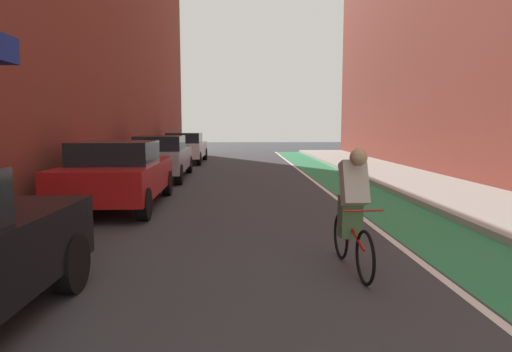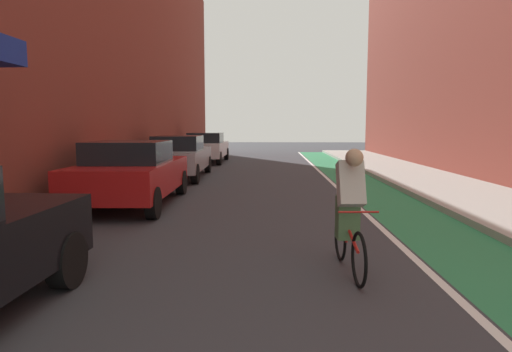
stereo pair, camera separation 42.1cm
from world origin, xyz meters
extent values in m
plane|color=#38383D|center=(0.00, 13.69, 0.00)|extent=(77.85, 77.85, 0.00)
cube|color=#2D8451|center=(3.25, 15.69, 0.00)|extent=(1.60, 35.38, 0.00)
cube|color=white|center=(2.35, 15.69, 0.00)|extent=(0.12, 35.38, 0.00)
cube|color=#A8A59E|center=(5.57, 15.69, 0.07)|extent=(3.04, 35.38, 0.14)
cube|color=brown|center=(-5.85, 15.69, 5.24)|extent=(3.00, 35.38, 10.47)
cylinder|color=black|center=(-2.08, 6.52, 0.33)|extent=(0.23, 0.66, 0.66)
cube|color=red|center=(-3.00, 11.95, 0.68)|extent=(2.03, 4.41, 0.70)
cube|color=black|center=(-2.99, 11.73, 1.26)|extent=(1.73, 1.87, 0.55)
cylinder|color=black|center=(-3.92, 13.55, 0.33)|extent=(0.24, 0.67, 0.66)
cylinder|color=black|center=(-2.16, 13.60, 0.33)|extent=(0.24, 0.67, 0.66)
cylinder|color=black|center=(-3.84, 10.30, 0.33)|extent=(0.24, 0.67, 0.66)
cylinder|color=black|center=(-2.08, 10.34, 0.33)|extent=(0.24, 0.67, 0.66)
cube|color=#9EA0A8|center=(-3.00, 17.55, 0.68)|extent=(1.90, 4.74, 0.70)
cube|color=black|center=(-2.99, 17.31, 1.26)|extent=(1.62, 2.01, 0.55)
cylinder|color=black|center=(-3.86, 19.32, 0.33)|extent=(0.24, 0.67, 0.66)
cylinder|color=black|center=(-2.23, 19.37, 0.33)|extent=(0.24, 0.67, 0.66)
cylinder|color=black|center=(-3.77, 15.73, 0.33)|extent=(0.24, 0.67, 0.66)
cylinder|color=black|center=(-2.14, 15.77, 0.33)|extent=(0.24, 0.67, 0.66)
cube|color=silver|center=(-3.00, 24.38, 0.68)|extent=(1.89, 4.56, 0.70)
cube|color=black|center=(-3.00, 24.15, 1.26)|extent=(1.65, 1.92, 0.55)
cylinder|color=black|center=(-3.85, 26.11, 0.33)|extent=(0.22, 0.66, 0.66)
cylinder|color=black|center=(-2.14, 26.11, 0.33)|extent=(0.22, 0.66, 0.66)
cylinder|color=black|center=(-3.86, 22.66, 0.33)|extent=(0.22, 0.66, 0.66)
cylinder|color=black|center=(-2.15, 22.65, 0.33)|extent=(0.22, 0.66, 0.66)
torus|color=black|center=(1.32, 6.65, 0.33)|extent=(0.07, 0.66, 0.66)
torus|color=black|center=(1.27, 7.70, 0.33)|extent=(0.07, 0.66, 0.66)
cylinder|color=red|center=(1.30, 7.17, 0.55)|extent=(0.09, 0.96, 0.33)
cylinder|color=red|center=(1.29, 7.36, 0.63)|extent=(0.04, 0.12, 0.55)
cylinder|color=red|center=(1.32, 6.73, 0.88)|extent=(0.48, 0.05, 0.02)
cube|color=#4C7247|center=(1.29, 7.28, 0.70)|extent=(0.29, 0.25, 0.56)
cube|color=beige|center=(1.30, 7.15, 1.16)|extent=(0.34, 0.41, 0.60)
sphere|color=tan|center=(1.31, 6.99, 1.50)|extent=(0.22, 0.22, 0.22)
camera|label=1|loc=(-0.15, 1.60, 1.89)|focal=31.02mm
camera|label=2|loc=(0.28, 1.59, 1.89)|focal=31.02mm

